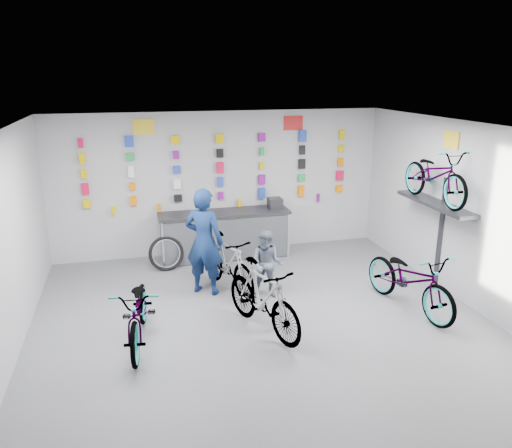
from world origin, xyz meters
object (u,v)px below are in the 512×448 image
object	(u,v)px
bike_center	(263,298)
bike_service	(228,263)
bike_right	(410,279)
bike_left	(139,312)
customer	(267,264)
clerk	(204,242)
counter	(225,235)

from	to	relation	value
bike_center	bike_service	world-z (taller)	bike_center
bike_right	bike_service	world-z (taller)	bike_right
bike_left	bike_service	distance (m)	2.17
bike_left	customer	size ratio (longest dim) A/B	1.55
clerk	customer	xyz separation A→B (m)	(1.01, -0.44, -0.35)
bike_center	clerk	bearing A→B (deg)	91.03
bike_left	bike_center	xyz separation A→B (m)	(1.80, -0.11, 0.06)
bike_right	clerk	size ratio (longest dim) A/B	1.06
counter	bike_right	world-z (taller)	bike_right
bike_right	counter	bearing A→B (deg)	116.90
bike_left	bike_center	size ratio (longest dim) A/B	1.03
counter	bike_service	world-z (taller)	bike_service
counter	bike_left	distance (m)	3.61
bike_left	bike_service	size ratio (longest dim) A/B	1.08
counter	bike_right	bearing A→B (deg)	-51.68
bike_service	customer	distance (m)	0.75
bike_right	bike_service	bearing A→B (deg)	139.84
bike_service	customer	bearing A→B (deg)	-56.19
counter	bike_right	xyz separation A→B (m)	(2.46, -3.11, 0.04)
bike_right	bike_service	distance (m)	3.10
counter	bike_service	size ratio (longest dim) A/B	1.59
counter	customer	size ratio (longest dim) A/B	2.27
bike_service	clerk	size ratio (longest dim) A/B	0.90
counter	bike_right	size ratio (longest dim) A/B	1.35
counter	customer	bearing A→B (deg)	-80.83
bike_right	clerk	distance (m)	3.49
bike_center	bike_service	distance (m)	1.61
bike_left	clerk	distance (m)	1.95
counter	bike_right	distance (m)	3.96
bike_center	clerk	size ratio (longest dim) A/B	0.95
bike_center	bike_right	bearing A→B (deg)	-17.95
bike_service	clerk	world-z (taller)	clerk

